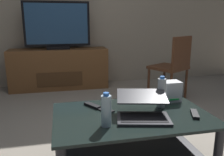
% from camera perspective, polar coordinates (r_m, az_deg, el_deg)
% --- Properties ---
extents(ground_plane, '(7.68, 7.68, 0.00)m').
position_cam_1_polar(ground_plane, '(2.16, 0.72, -17.25)').
color(ground_plane, '#9E9384').
extents(back_wall, '(6.40, 0.12, 2.80)m').
position_cam_1_polar(back_wall, '(4.31, -7.20, 17.43)').
color(back_wall, '#B2A38C').
rests_on(back_wall, ground).
extents(coffee_table, '(1.12, 0.71, 0.46)m').
position_cam_1_polar(coffee_table, '(1.79, 4.72, -12.87)').
color(coffee_table, black).
rests_on(coffee_table, ground).
extents(media_cabinet, '(1.58, 0.44, 0.66)m').
position_cam_1_polar(media_cabinet, '(4.04, -12.59, 2.21)').
color(media_cabinet, brown).
rests_on(media_cabinet, ground).
extents(television, '(1.04, 0.20, 0.75)m').
position_cam_1_polar(television, '(3.94, -13.12, 12.09)').
color(television, black).
rests_on(television, media_cabinet).
extents(dining_chair, '(0.60, 0.60, 0.91)m').
position_cam_1_polar(dining_chair, '(3.40, 14.59, 3.23)').
color(dining_chair, '#59331E').
rests_on(dining_chair, ground).
extents(laptop, '(0.43, 0.42, 0.15)m').
position_cam_1_polar(laptop, '(1.66, 7.45, -7.50)').
color(laptop, '#333338').
rests_on(laptop, coffee_table).
extents(router_box, '(0.14, 0.12, 0.17)m').
position_cam_1_polar(router_box, '(2.03, 14.12, -3.07)').
color(router_box, silver).
rests_on(router_box, coffee_table).
extents(water_bottle_near, '(0.07, 0.07, 0.22)m').
position_cam_1_polar(water_bottle_near, '(1.50, -1.41, -7.87)').
color(water_bottle_near, silver).
rests_on(water_bottle_near, coffee_table).
extents(water_bottle_far, '(0.06, 0.06, 0.25)m').
position_cam_1_polar(water_bottle_far, '(1.86, 11.88, -3.46)').
color(water_bottle_far, silver).
rests_on(water_bottle_far, coffee_table).
extents(cell_phone, '(0.13, 0.16, 0.01)m').
position_cam_1_polar(cell_phone, '(1.78, -1.69, -7.72)').
color(cell_phone, black).
rests_on(cell_phone, coffee_table).
extents(tv_remote, '(0.12, 0.16, 0.02)m').
position_cam_1_polar(tv_remote, '(1.86, -4.79, -6.64)').
color(tv_remote, black).
rests_on(tv_remote, coffee_table).
extents(soundbar_remote, '(0.10, 0.16, 0.02)m').
position_cam_1_polar(soundbar_remote, '(1.79, 19.38, -8.21)').
color(soundbar_remote, black).
rests_on(soundbar_remote, coffee_table).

